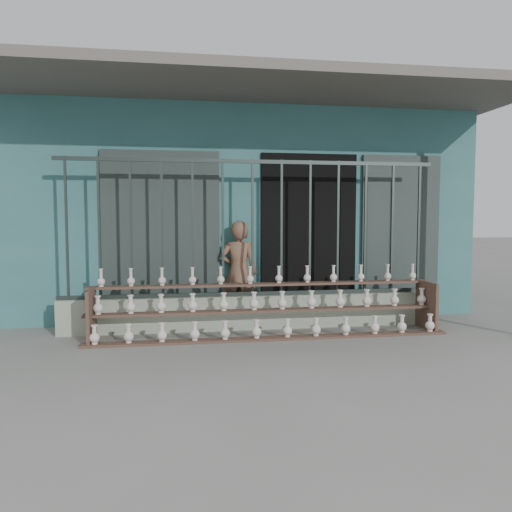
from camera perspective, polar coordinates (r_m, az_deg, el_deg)
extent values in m
plane|color=slate|center=(5.52, 1.67, -11.19)|extent=(60.00, 60.00, 0.00)
cube|color=#326669|center=(9.58, -3.12, 5.06)|extent=(7.00, 5.00, 3.20)
cube|color=black|center=(7.30, 5.98, 2.13)|extent=(1.40, 0.12, 2.40)
cube|color=#222E2B|center=(7.01, -10.75, 1.99)|extent=(1.60, 0.08, 2.40)
cube|color=#222E2B|center=(7.75, 16.11, 2.11)|extent=(1.20, 0.08, 2.40)
cube|color=#59544C|center=(6.71, -0.28, 18.76)|extent=(7.40, 2.00, 0.12)
cube|color=#9AA78F|center=(6.72, -0.41, -6.41)|extent=(5.00, 0.20, 0.45)
cube|color=#283330|center=(6.67, -20.83, 2.95)|extent=(0.03, 0.03, 1.80)
cube|color=#283330|center=(6.60, -17.50, 3.02)|extent=(0.03, 0.03, 1.80)
cube|color=#283330|center=(6.55, -14.10, 3.09)|extent=(0.03, 0.03, 1.80)
cube|color=#283330|center=(6.53, -10.67, 3.14)|extent=(0.03, 0.03, 1.80)
cube|color=#283330|center=(6.53, -7.23, 3.18)|extent=(0.03, 0.03, 1.80)
cube|color=#283330|center=(6.55, -3.80, 3.21)|extent=(0.03, 0.03, 1.80)
cube|color=#283330|center=(6.60, -0.41, 3.22)|extent=(0.03, 0.03, 1.80)
cube|color=#283330|center=(6.67, 2.92, 3.23)|extent=(0.03, 0.03, 1.80)
cube|color=#283330|center=(6.76, 6.17, 3.23)|extent=(0.03, 0.03, 1.80)
cube|color=#283330|center=(6.88, 9.33, 3.21)|extent=(0.03, 0.03, 1.80)
cube|color=#283330|center=(7.01, 12.37, 3.19)|extent=(0.03, 0.03, 1.80)
cube|color=#283330|center=(7.16, 15.29, 3.16)|extent=(0.03, 0.03, 1.80)
cube|color=#283330|center=(7.33, 18.09, 3.12)|extent=(0.03, 0.03, 1.80)
cube|color=#283330|center=(6.64, -0.41, 10.75)|extent=(5.00, 0.04, 0.05)
cube|color=#283330|center=(6.68, -0.41, -4.30)|extent=(5.00, 0.04, 0.05)
cube|color=brown|center=(6.16, 1.80, -9.41)|extent=(4.50, 0.18, 0.03)
cube|color=brown|center=(6.34, 1.38, -6.24)|extent=(4.50, 0.18, 0.03)
cube|color=brown|center=(6.53, 0.99, -3.26)|extent=(4.50, 0.18, 0.03)
cube|color=brown|center=(6.32, -18.31, -6.45)|extent=(0.04, 0.55, 0.64)
cube|color=brown|center=(7.04, 18.92, -5.36)|extent=(0.04, 0.55, 0.64)
imported|color=brown|center=(6.94, -1.98, -1.92)|extent=(0.58, 0.44, 1.44)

